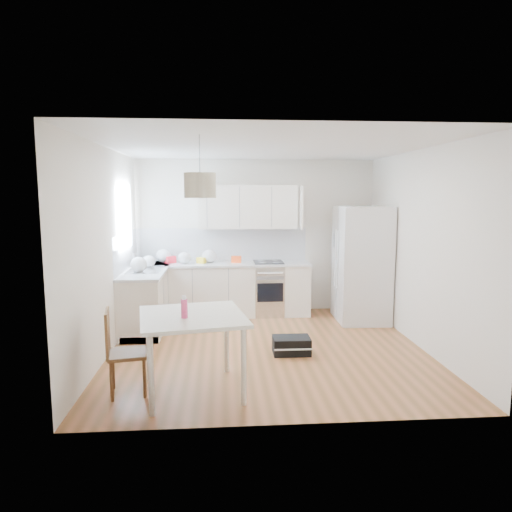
{
  "coord_description": "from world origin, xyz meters",
  "views": [
    {
      "loc": [
        -0.61,
        -5.99,
        2.08
      ],
      "look_at": [
        -0.12,
        0.4,
        1.22
      ],
      "focal_mm": 32.0,
      "sensor_mm": 36.0,
      "label": 1
    }
  ],
  "objects_px": {
    "dining_table": "(192,324)",
    "gym_bag": "(291,345)",
    "dining_chair": "(128,352)",
    "refrigerator": "(362,264)"
  },
  "relations": [
    {
      "from": "dining_chair",
      "to": "gym_bag",
      "type": "xyz_separation_m",
      "value": [
        1.9,
        1.07,
        -0.34
      ]
    },
    {
      "from": "refrigerator",
      "to": "gym_bag",
      "type": "relative_size",
      "value": 3.91
    },
    {
      "from": "dining_table",
      "to": "dining_chair",
      "type": "distance_m",
      "value": 0.74
    },
    {
      "from": "dining_table",
      "to": "dining_chair",
      "type": "xyz_separation_m",
      "value": [
        -0.68,
        0.0,
        -0.29
      ]
    },
    {
      "from": "refrigerator",
      "to": "dining_table",
      "type": "height_order",
      "value": "refrigerator"
    },
    {
      "from": "dining_table",
      "to": "gym_bag",
      "type": "height_order",
      "value": "dining_table"
    },
    {
      "from": "refrigerator",
      "to": "dining_chair",
      "type": "height_order",
      "value": "refrigerator"
    },
    {
      "from": "dining_chair",
      "to": "gym_bag",
      "type": "relative_size",
      "value": 1.87
    },
    {
      "from": "dining_table",
      "to": "gym_bag",
      "type": "relative_size",
      "value": 2.54
    },
    {
      "from": "dining_table",
      "to": "gym_bag",
      "type": "bearing_deg",
      "value": 31.14
    }
  ]
}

